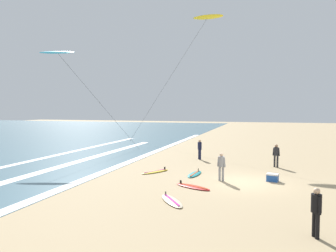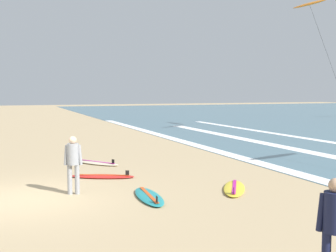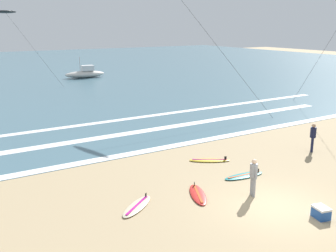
{
  "view_description": "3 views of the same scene",
  "coord_description": "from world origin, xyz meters",
  "px_view_note": "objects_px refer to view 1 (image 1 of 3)",
  "views": [
    {
      "loc": [
        -17.3,
        -0.91,
        4.07
      ],
      "look_at": [
        -1.3,
        4.04,
        3.13
      ],
      "focal_mm": 32.76,
      "sensor_mm": 36.0,
      "label": 1
    },
    {
      "loc": [
        11.37,
        -0.38,
        2.81
      ],
      "look_at": [
        1.48,
        3.45,
        1.93
      ],
      "focal_mm": 44.63,
      "sensor_mm": 36.0,
      "label": 2
    },
    {
      "loc": [
        -11.11,
        -9.88,
        6.91
      ],
      "look_at": [
        -1.48,
        5.63,
        2.22
      ],
      "focal_mm": 42.77,
      "sensor_mm": 36.0,
      "label": 3
    }
  ],
  "objects_px": {
    "surfer_left_near": "(276,154)",
    "surfboard_left_pile": "(195,174)",
    "surfer_left_far": "(316,208)",
    "kite_yellow_high_right": "(207,18)",
    "surfboard_foreground_flat": "(155,172)",
    "cooler_box": "(272,177)",
    "surfer_foreground_main": "(221,164)",
    "surfboard_right_spare": "(172,201)",
    "surfboard_near_water": "(193,187)",
    "kite_cyan_low_near": "(57,53)",
    "surfer_right_near": "(200,148)"
  },
  "relations": [
    {
      "from": "surfer_left_near",
      "to": "surfboard_left_pile",
      "type": "relative_size",
      "value": 0.75
    },
    {
      "from": "surfer_left_far",
      "to": "kite_yellow_high_right",
      "type": "xyz_separation_m",
      "value": [
        22.02,
        7.38,
        12.63
      ]
    },
    {
      "from": "surfer_left_near",
      "to": "surfboard_foreground_flat",
      "type": "xyz_separation_m",
      "value": [
        -4.12,
        7.5,
        -0.91
      ]
    },
    {
      "from": "kite_yellow_high_right",
      "to": "cooler_box",
      "type": "distance_m",
      "value": 20.69
    },
    {
      "from": "surfboard_left_pile",
      "to": "cooler_box",
      "type": "xyz_separation_m",
      "value": [
        -0.41,
        -4.55,
        0.18
      ]
    },
    {
      "from": "surfer_foreground_main",
      "to": "surfboard_right_spare",
      "type": "xyz_separation_m",
      "value": [
        -4.55,
        1.57,
        -0.91
      ]
    },
    {
      "from": "surfboard_near_water",
      "to": "surfboard_right_spare",
      "type": "bearing_deg",
      "value": 172.4
    },
    {
      "from": "surfboard_near_water",
      "to": "surfer_left_near",
      "type": "bearing_deg",
      "value": -31.21
    },
    {
      "from": "surfboard_left_pile",
      "to": "surfboard_near_water",
      "type": "distance_m",
      "value": 3.11
    },
    {
      "from": "surfer_foreground_main",
      "to": "kite_cyan_low_near",
      "type": "bearing_deg",
      "value": 67.93
    },
    {
      "from": "surfboard_foreground_flat",
      "to": "surfboard_left_pile",
      "type": "bearing_deg",
      "value": -89.71
    },
    {
      "from": "kite_yellow_high_right",
      "to": "surfboard_foreground_flat",
      "type": "bearing_deg",
      "value": 176.62
    },
    {
      "from": "surfer_right_near",
      "to": "kite_cyan_low_near",
      "type": "bearing_deg",
      "value": 92.94
    },
    {
      "from": "surfer_right_near",
      "to": "kite_yellow_high_right",
      "type": "relative_size",
      "value": 0.11
    },
    {
      "from": "surfer_left_near",
      "to": "cooler_box",
      "type": "relative_size",
      "value": 2.29
    },
    {
      "from": "surfer_left_far",
      "to": "kite_cyan_low_near",
      "type": "height_order",
      "value": "kite_cyan_low_near"
    },
    {
      "from": "surfer_left_near",
      "to": "cooler_box",
      "type": "xyz_separation_m",
      "value": [
        -4.52,
        0.36,
        -0.74
      ]
    },
    {
      "from": "surfboard_right_spare",
      "to": "kite_cyan_low_near",
      "type": "height_order",
      "value": "kite_cyan_low_near"
    },
    {
      "from": "surfer_left_near",
      "to": "surfboard_left_pile",
      "type": "height_order",
      "value": "surfer_left_near"
    },
    {
      "from": "surfer_right_near",
      "to": "surfer_foreground_main",
      "type": "height_order",
      "value": "same"
    },
    {
      "from": "surfer_left_near",
      "to": "surfer_foreground_main",
      "type": "relative_size",
      "value": 1.0
    },
    {
      "from": "surfboard_left_pile",
      "to": "cooler_box",
      "type": "height_order",
      "value": "cooler_box"
    },
    {
      "from": "kite_yellow_high_right",
      "to": "surfboard_right_spare",
      "type": "bearing_deg",
      "value": -174.31
    },
    {
      "from": "surfer_left_far",
      "to": "surfboard_right_spare",
      "type": "bearing_deg",
      "value": 67.46
    },
    {
      "from": "surfer_right_near",
      "to": "surfboard_near_water",
      "type": "bearing_deg",
      "value": -170.92
    },
    {
      "from": "surfer_left_near",
      "to": "kite_cyan_low_near",
      "type": "bearing_deg",
      "value": 86.94
    },
    {
      "from": "surfer_foreground_main",
      "to": "kite_cyan_low_near",
      "type": "xyz_separation_m",
      "value": [
        6.26,
        15.45,
        8.11
      ]
    },
    {
      "from": "surfboard_near_water",
      "to": "cooler_box",
      "type": "xyz_separation_m",
      "value": [
        2.65,
        -3.98,
        0.18
      ]
    },
    {
      "from": "surfer_right_near",
      "to": "kite_yellow_high_right",
      "type": "xyz_separation_m",
      "value": [
        8.31,
        0.92,
        12.63
      ]
    },
    {
      "from": "surfer_right_near",
      "to": "surfer_foreground_main",
      "type": "distance_m",
      "value": 7.4
    },
    {
      "from": "surfboard_left_pile",
      "to": "kite_yellow_high_right",
      "type": "height_order",
      "value": "kite_yellow_high_right"
    },
    {
      "from": "surfboard_foreground_flat",
      "to": "kite_yellow_high_right",
      "type": "distance_m",
      "value": 19.55
    },
    {
      "from": "surfer_left_near",
      "to": "surfer_foreground_main",
      "type": "height_order",
      "value": "same"
    },
    {
      "from": "surfer_foreground_main",
      "to": "surfer_left_far",
      "type": "bearing_deg",
      "value": -150.53
    },
    {
      "from": "surfer_left_near",
      "to": "kite_yellow_high_right",
      "type": "xyz_separation_m",
      "value": [
        9.96,
        6.67,
        12.63
      ]
    },
    {
      "from": "kite_cyan_low_near",
      "to": "cooler_box",
      "type": "height_order",
      "value": "kite_cyan_low_near"
    },
    {
      "from": "surfboard_foreground_flat",
      "to": "surfboard_near_water",
      "type": "xyz_separation_m",
      "value": [
        -3.04,
        -3.16,
        0.0
      ]
    },
    {
      "from": "surfer_left_near",
      "to": "cooler_box",
      "type": "height_order",
      "value": "surfer_left_near"
    },
    {
      "from": "surfer_right_near",
      "to": "surfboard_right_spare",
      "type": "relative_size",
      "value": 0.78
    },
    {
      "from": "kite_cyan_low_near",
      "to": "surfer_left_near",
      "type": "bearing_deg",
      "value": -93.06
    },
    {
      "from": "kite_cyan_low_near",
      "to": "surfer_left_far",
      "type": "bearing_deg",
      "value": -124.1
    },
    {
      "from": "surfboard_near_water",
      "to": "surfboard_right_spare",
      "type": "distance_m",
      "value": 2.68
    },
    {
      "from": "surfer_foreground_main",
      "to": "kite_yellow_high_right",
      "type": "relative_size",
      "value": 0.11
    },
    {
      "from": "kite_yellow_high_right",
      "to": "surfer_foreground_main",
      "type": "bearing_deg",
      "value": -166.9
    },
    {
      "from": "surfboard_left_pile",
      "to": "surfboard_near_water",
      "type": "height_order",
      "value": "same"
    },
    {
      "from": "surfboard_foreground_flat",
      "to": "surfer_foreground_main",
      "type": "bearing_deg",
      "value": -104.69
    },
    {
      "from": "surfer_left_far",
      "to": "cooler_box",
      "type": "xyz_separation_m",
      "value": [
        7.55,
        1.08,
        -0.74
      ]
    },
    {
      "from": "surfboard_foreground_flat",
      "to": "surfboard_right_spare",
      "type": "relative_size",
      "value": 1.03
    },
    {
      "from": "surfer_left_far",
      "to": "kite_yellow_high_right",
      "type": "bearing_deg",
      "value": 18.54
    },
    {
      "from": "surfer_foreground_main",
      "to": "surfboard_foreground_flat",
      "type": "distance_m",
      "value": 4.61
    }
  ]
}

